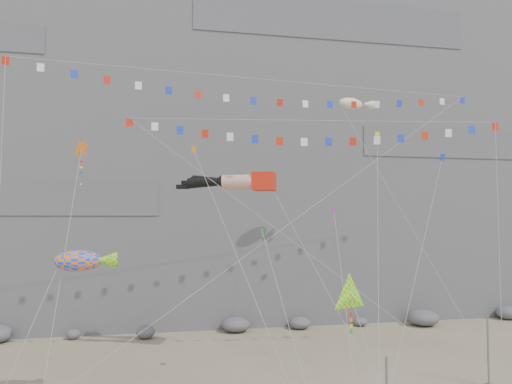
% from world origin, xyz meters
% --- Properties ---
extents(cliff, '(80.00, 28.00, 50.00)m').
position_xyz_m(cliff, '(0.00, 32.00, 25.00)').
color(cliff, slate).
rests_on(cliff, ground).
extents(talus_boulders, '(60.00, 3.00, 1.20)m').
position_xyz_m(talus_boulders, '(0.00, 17.00, 0.60)').
color(talus_boulders, slate).
rests_on(talus_boulders, ground).
extents(anchor_pole_right, '(0.12, 0.12, 4.39)m').
position_xyz_m(anchor_pole_right, '(12.78, -0.62, 2.20)').
color(anchor_pole_right, slate).
rests_on(anchor_pole_right, ground).
extents(legs_kite, '(9.40, 18.33, 20.26)m').
position_xyz_m(legs_kite, '(-1.57, 6.87, 12.85)').
color(legs_kite, red).
rests_on(legs_kite, ground).
extents(flag_banner_upper, '(35.05, 12.63, 27.76)m').
position_xyz_m(flag_banner_upper, '(0.72, 7.55, 20.57)').
color(flag_banner_upper, red).
rests_on(flag_banner_upper, ground).
extents(flag_banner_lower, '(24.76, 8.74, 20.11)m').
position_xyz_m(flag_banner_lower, '(3.34, 3.81, 16.86)').
color(flag_banner_lower, red).
rests_on(flag_banner_lower, ground).
extents(harlequin_kite, '(1.81, 9.01, 16.63)m').
position_xyz_m(harlequin_kite, '(-11.88, 4.33, 14.53)').
color(harlequin_kite, red).
rests_on(harlequin_kite, ground).
extents(fish_windsock, '(5.58, 4.44, 9.41)m').
position_xyz_m(fish_windsock, '(-11.36, 0.20, 7.96)').
color(fish_windsock, orange).
rests_on(fish_windsock, ground).
extents(delta_kite, '(2.37, 4.13, 7.87)m').
position_xyz_m(delta_kite, '(2.55, -3.88, 6.25)').
color(delta_kite, yellow).
rests_on(delta_kite, ground).
extents(blimp_windsock, '(6.87, 12.45, 23.17)m').
position_xyz_m(blimp_windsock, '(8.43, 10.04, 19.63)').
color(blimp_windsock, beige).
rests_on(blimp_windsock, ground).
extents(small_kite_a, '(5.08, 14.75, 21.09)m').
position_xyz_m(small_kite_a, '(-4.61, 6.92, 14.85)').
color(small_kite_a, orange).
rests_on(small_kite_a, ground).
extents(small_kite_b, '(3.38, 11.44, 15.59)m').
position_xyz_m(small_kite_b, '(5.37, 5.99, 10.59)').
color(small_kite_b, purple).
rests_on(small_kite_b, ground).
extents(small_kite_c, '(1.64, 8.44, 12.28)m').
position_xyz_m(small_kite_c, '(-0.91, 1.38, 9.27)').
color(small_kite_c, '#179B22').
rests_on(small_kite_c, ground).
extents(small_kite_d, '(8.29, 16.64, 24.64)m').
position_xyz_m(small_kite_d, '(10.11, 8.77, 16.56)').
color(small_kite_d, yellow).
rests_on(small_kite_d, ground).
extents(small_kite_e, '(9.77, 9.45, 19.32)m').
position_xyz_m(small_kite_e, '(12.55, 3.64, 14.32)').
color(small_kite_e, '#1635C2').
rests_on(small_kite_e, ground).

